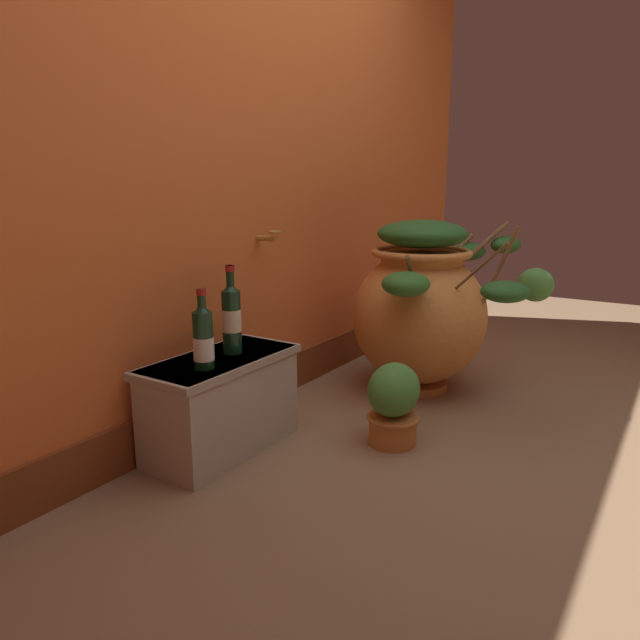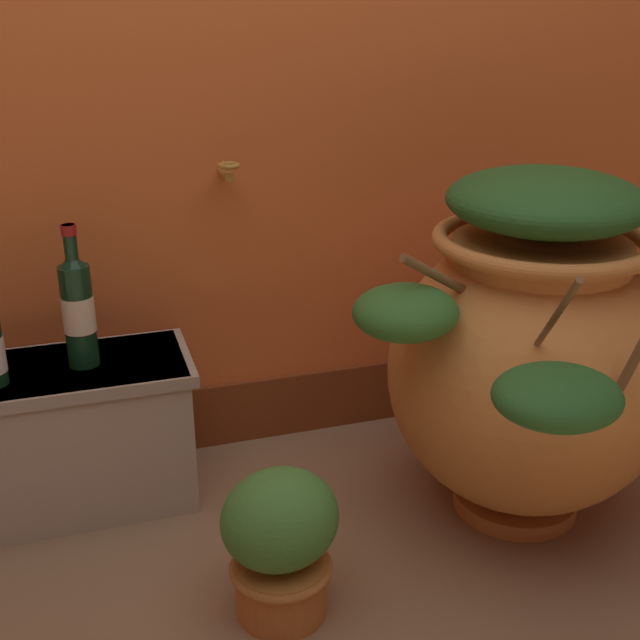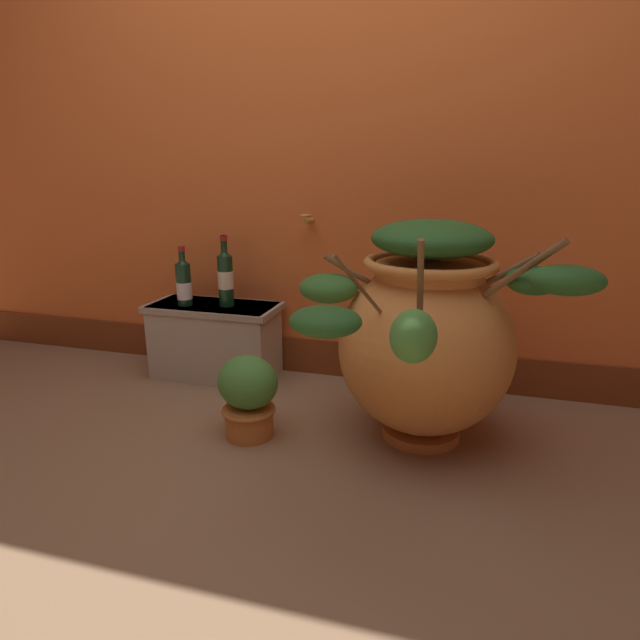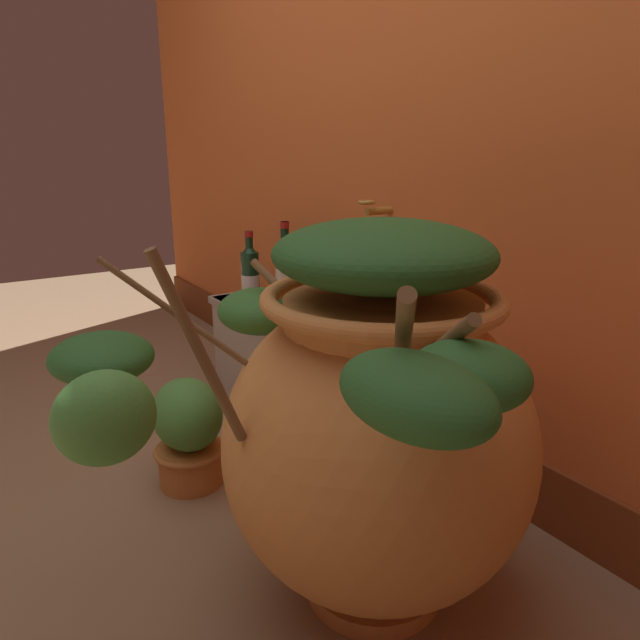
# 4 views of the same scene
# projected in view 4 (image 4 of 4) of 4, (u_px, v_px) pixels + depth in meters

# --- Properties ---
(ground_plane) EXTENTS (7.00, 7.00, 0.00)m
(ground_plane) POSITION_uv_depth(u_px,v_px,m) (68.00, 552.00, 1.46)
(ground_plane) COLOR #896B4C
(back_wall) EXTENTS (4.40, 0.33, 2.60)m
(back_wall) POSITION_uv_depth(u_px,v_px,m) (440.00, 42.00, 1.73)
(back_wall) COLOR #D6662D
(back_wall) RESTS_ON ground_plane
(terracotta_urn) EXTENTS (0.99, 0.96, 0.86)m
(terracotta_urn) POSITION_uv_depth(u_px,v_px,m) (372.00, 422.00, 1.21)
(terracotta_urn) COLOR #CC7F3D
(terracotta_urn) RESTS_ON ground_plane
(stone_ledge) EXTENTS (0.65, 0.31, 0.38)m
(stone_ledge) POSITION_uv_depth(u_px,v_px,m) (278.00, 349.00, 2.33)
(stone_ledge) COLOR #B2A893
(stone_ledge) RESTS_ON ground_plane
(wine_bottle_left) EXTENTS (0.08, 0.08, 0.35)m
(wine_bottle_left) POSITION_uv_depth(u_px,v_px,m) (285.00, 274.00, 2.18)
(wine_bottle_left) COLOR black
(wine_bottle_left) RESTS_ON stone_ledge
(wine_bottle_middle) EXTENTS (0.07, 0.07, 0.29)m
(wine_bottle_middle) POSITION_uv_depth(u_px,v_px,m) (250.00, 274.00, 2.33)
(wine_bottle_middle) COLOR black
(wine_bottle_middle) RESTS_ON stone_ledge
(potted_shrub) EXTENTS (0.24, 0.22, 0.34)m
(potted_shrub) POSITION_uv_depth(u_px,v_px,m) (188.00, 431.00, 1.72)
(potted_shrub) COLOR #C17033
(potted_shrub) RESTS_ON ground_plane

